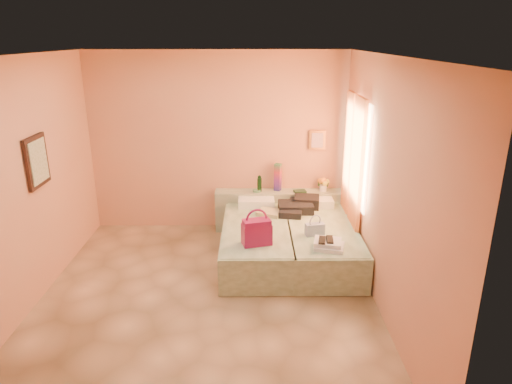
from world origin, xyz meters
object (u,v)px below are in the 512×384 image
Objects in this scene: headboard_ledge at (279,210)px; blue_handbag at (315,229)px; bed_left at (257,242)px; water_bottle at (259,184)px; bed_right at (321,242)px; green_book at (300,191)px; towel_stack at (329,245)px; flower_vase at (323,183)px; magenta_handbag at (257,232)px.

headboard_ledge is 8.25× the size of blue_handbag.
water_bottle reaches higher than bed_left.
green_book is (-0.21, 0.99, 0.42)m from bed_right.
bed_right is 1.09m from green_book.
green_book is at bearing 101.75° from bed_right.
bed_left is 1.18m from towel_stack.
flower_vase reaches higher than magenta_handbag.
flower_vase is at bearing 41.60° from magenta_handbag.
bed_left is 8.04× the size of blue_handbag.
water_bottle reaches higher than green_book.
blue_handbag reaches higher than towel_stack.
water_bottle reaches higher than towel_stack.
green_book reaches higher than headboard_ledge.
bed_right is at bearing -88.44° from green_book.
headboard_ledge is 8.27× the size of water_bottle.
magenta_handbag is at bearing -90.49° from bed_left.
blue_handbag is (0.07, -1.29, -0.09)m from green_book.
blue_handbag is at bearing -74.00° from headboard_ledge.
bed_right is 0.77m from towel_stack.
magenta_handbag is at bearing -124.28° from green_book.
blue_handbag is at bearing -102.40° from flower_vase.
towel_stack is at bearing -95.43° from flower_vase.
towel_stack is at bearing -64.16° from water_bottle.
green_book is 0.39m from flower_vase.
water_bottle is at bearing -179.04° from flower_vase.
headboard_ledge is at bearing 93.32° from blue_handbag.
magenta_handbag is (-1.06, -1.63, -0.11)m from flower_vase.
headboard_ledge is 1.70m from magenta_handbag.
green_book is (0.69, 0.99, 0.42)m from bed_left.
water_bottle is at bearing 105.38° from blue_handbag.
flower_vase is 0.75× the size of towel_stack.
headboard_ledge is 0.82m from flower_vase.
magenta_handbag reaches higher than bed_right.
towel_stack is at bearing -73.55° from headboard_ledge.
magenta_handbag is 1.03× the size of towel_stack.
water_bottle is 1.95m from towel_stack.
green_book is at bearing 80.58° from blue_handbag.
bed_left is 0.71m from magenta_handbag.
water_bottle is at bearing 129.17° from bed_right.
headboard_ledge is at bearing 116.31° from bed_right.
water_bottle reaches higher than headboard_ledge.
magenta_handbag is at bearing -147.70° from bed_right.
water_bottle reaches higher than blue_handbag.
green_book is 0.51× the size of magenta_handbag.
flower_vase is at bearing 0.96° from water_bottle.
towel_stack is at bearing -90.73° from bed_right.
magenta_handbag reaches higher than headboard_ledge.
green_book is 0.74× the size of blue_handbag.
towel_stack is (-0.17, -1.76, -0.23)m from flower_vase.
headboard_ledge is 11.15× the size of green_book.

